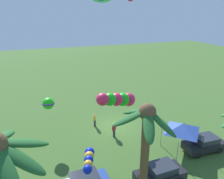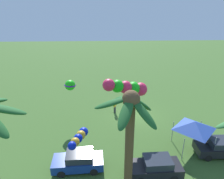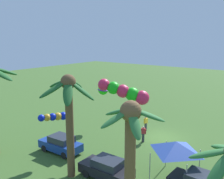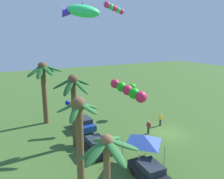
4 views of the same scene
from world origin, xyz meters
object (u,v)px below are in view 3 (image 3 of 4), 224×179
Objects in this scene: palm_tree_0 at (69,104)px; kite_tube_3 at (54,117)px; parked_car_2 at (107,168)px; spectator_1 at (143,134)px; palm_tree_1 at (130,141)px; spectator_0 at (146,123)px; parked_car_0 at (61,144)px; kite_tube_5 at (125,92)px; kite_ball_4 at (103,90)px; festival_tent at (176,147)px.

palm_tree_0 reaches higher than kite_tube_3.
spectator_1 is at bearing -81.08° from parked_car_2.
palm_tree_1 is 4.34× the size of spectator_1.
spectator_0 is at bearing -89.21° from palm_tree_0.
kite_tube_5 is (-4.17, -3.86, 4.53)m from parked_car_0.
kite_tube_3 is at bearing -22.78° from palm_tree_0.
palm_tree_1 is 3.93× the size of kite_ball_4.
spectator_1 is 6.87m from festival_tent.
spectator_1 is (-4.71, -6.23, 0.06)m from parked_car_0.
parked_car_0 is at bearing -31.99° from palm_tree_0.
parked_car_2 is 0.95× the size of kite_tube_5.
palm_tree_0 is 1.81× the size of kite_tube_5.
festival_tent is (-6.22, -4.11, -2.92)m from palm_tree_0.
kite_ball_4 is at bearing -79.08° from parked_car_0.
kite_ball_4 is (6.23, -1.64, 3.28)m from spectator_1.
parked_car_0 is 2.26× the size of kite_ball_4.
parked_car_0 is at bearing 69.45° from spectator_0.
festival_tent is 12.88m from kite_ball_4.
festival_tent is at bearing 160.63° from kite_tube_5.
kite_ball_4 is at bearing 13.62° from spectator_0.
parked_car_2 is at bearing 35.57° from festival_tent.
kite_tube_5 is (0.54, 2.38, 4.47)m from spectator_1.
kite_tube_5 is at bearing -19.37° from festival_tent.
kite_tube_3 is at bearing 58.06° from spectator_1.
kite_tube_3 is (3.11, 9.91, 2.69)m from spectator_0.
spectator_0 is at bearing -48.39° from festival_tent.
parked_car_2 is at bearing -37.05° from palm_tree_1.
spectator_0 is (6.20, -12.83, -3.96)m from palm_tree_1.
palm_tree_0 reaches higher than kite_tube_5.
kite_tube_3 is at bearing -17.43° from palm_tree_1.
spectator_1 is at bearing -121.94° from kite_tube_3.
spectator_0 is (0.16, -11.28, -4.57)m from palm_tree_0.
palm_tree_0 is 6.25m from parked_car_0.
palm_tree_0 reaches higher than spectator_1.
parked_car_0 is (3.55, -2.22, -4.64)m from palm_tree_0.
parked_car_2 is 6.19m from kite_tube_3.
kite_tube_5 is at bearing -54.57° from palm_tree_1.
parked_car_0 is at bearing -9.05° from parked_car_2.
festival_tent is 6.57m from kite_tube_5.
parked_car_0 is 1.65× the size of kite_tube_3.
kite_tube_5 is at bearing 144.79° from kite_ball_4.
palm_tree_0 is 6.27m from palm_tree_1.
spectator_1 is (-1.15, -8.45, -4.57)m from palm_tree_0.
palm_tree_0 reaches higher than parked_car_2.
parked_car_2 is at bearing 170.95° from parked_car_0.
kite_tube_5 reaches higher than spectator_1.
parked_car_0 is 0.96× the size of kite_tube_5.
palm_tree_0 reaches higher than festival_tent.
palm_tree_1 is 1.67× the size of kite_tube_5.
festival_tent is (-9.77, -1.89, 1.72)m from parked_car_0.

